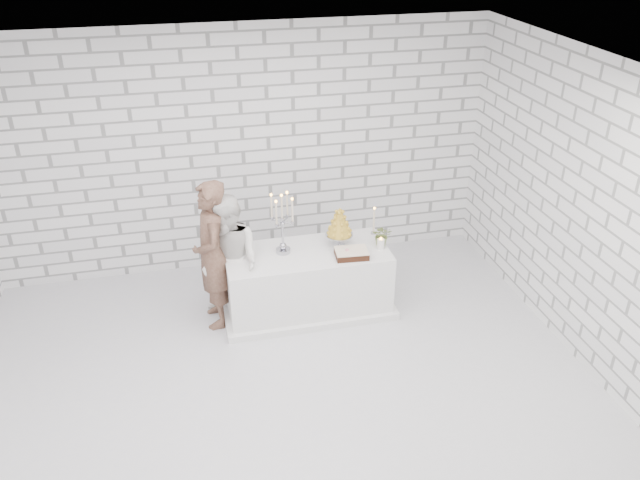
{
  "coord_description": "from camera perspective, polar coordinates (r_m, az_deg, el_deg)",
  "views": [
    {
      "loc": [
        -0.78,
        -4.74,
        4.22
      ],
      "look_at": [
        0.57,
        0.94,
        1.05
      ],
      "focal_mm": 35.91,
      "sensor_mm": 36.0,
      "label": 1
    }
  ],
  "objects": [
    {
      "name": "flowers",
      "position": [
        7.15,
        5.56,
        0.41
      ],
      "size": [
        0.26,
        0.25,
        0.24
      ],
      "primitive_type": "imported",
      "rotation": [
        0.0,
        0.0,
        -0.31
      ],
      "color": "#47602A",
      "rests_on": "cake_table"
    },
    {
      "name": "pillar_candle",
      "position": [
        7.1,
        5.43,
        -0.35
      ],
      "size": [
        0.1,
        0.1,
        0.12
      ],
      "primitive_type": "cylinder",
      "rotation": [
        0.0,
        0.0,
        0.31
      ],
      "color": "white",
      "rests_on": "cake_table"
    },
    {
      "name": "bride",
      "position": [
        6.93,
        -8.01,
        -1.88
      ],
      "size": [
        0.9,
        0.92,
        1.5
      ],
      "primitive_type": "imported",
      "rotation": [
        0.0,
        0.0,
        -0.89
      ],
      "color": "white",
      "rests_on": "ground"
    },
    {
      "name": "ground",
      "position": [
        6.4,
        -3.14,
        -12.84
      ],
      "size": [
        6.0,
        5.0,
        0.01
      ],
      "primitive_type": "cube",
      "color": "silver",
      "rests_on": "ground"
    },
    {
      "name": "wall_back",
      "position": [
        7.77,
        -6.86,
        7.82
      ],
      "size": [
        6.0,
        0.01,
        3.0
      ],
      "primitive_type": "cube",
      "color": "white",
      "rests_on": "ground"
    },
    {
      "name": "croquembouche",
      "position": [
        7.04,
        1.74,
        1.17
      ],
      "size": [
        0.38,
        0.38,
        0.47
      ],
      "primitive_type": null,
      "rotation": [
        0.0,
        0.0,
        -0.31
      ],
      "color": "#B1871E",
      "rests_on": "cake_table"
    },
    {
      "name": "cake_table",
      "position": [
        7.22,
        -1.14,
        -3.67
      ],
      "size": [
        1.8,
        0.8,
        0.75
      ],
      "primitive_type": "cube",
      "color": "white",
      "rests_on": "ground"
    },
    {
      "name": "wall_front",
      "position": [
        3.61,
        4.03,
        -20.5
      ],
      "size": [
        6.0,
        0.01,
        3.0
      ],
      "primitive_type": "cube",
      "color": "white",
      "rests_on": "ground"
    },
    {
      "name": "wall_right",
      "position": [
        6.64,
        22.83,
        1.97
      ],
      "size": [
        0.01,
        5.0,
        3.0
      ],
      "primitive_type": "cube",
      "color": "white",
      "rests_on": "ground"
    },
    {
      "name": "ceiling",
      "position": [
        4.96,
        -4.07,
        14.19
      ],
      "size": [
        6.0,
        5.0,
        0.01
      ],
      "primitive_type": "cube",
      "color": "white",
      "rests_on": "ground"
    },
    {
      "name": "chocolate_cake",
      "position": [
        6.93,
        2.82,
        -1.19
      ],
      "size": [
        0.37,
        0.28,
        0.08
      ],
      "primitive_type": "cube",
      "rotation": [
        0.0,
        0.0,
        -0.08
      ],
      "color": "black",
      "rests_on": "cake_table"
    },
    {
      "name": "groom",
      "position": [
        6.89,
        -9.58,
        -1.34
      ],
      "size": [
        0.43,
        0.63,
        1.68
      ],
      "primitive_type": "imported",
      "rotation": [
        0.0,
        0.0,
        -1.53
      ],
      "color": "#4F3225",
      "rests_on": "ground"
    },
    {
      "name": "extra_taper",
      "position": [
        7.35,
        4.82,
        1.65
      ],
      "size": [
        0.06,
        0.06,
        0.32
      ],
      "primitive_type": "cylinder",
      "rotation": [
        0.0,
        0.0,
        -0.05
      ],
      "color": "beige",
      "rests_on": "cake_table"
    },
    {
      "name": "candelabra",
      "position": [
        6.87,
        -3.37,
        1.44
      ],
      "size": [
        0.32,
        0.32,
        0.7
      ],
      "primitive_type": null,
      "rotation": [
        0.0,
        0.0,
        0.12
      ],
      "color": "#9E9EA8",
      "rests_on": "cake_table"
    }
  ]
}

